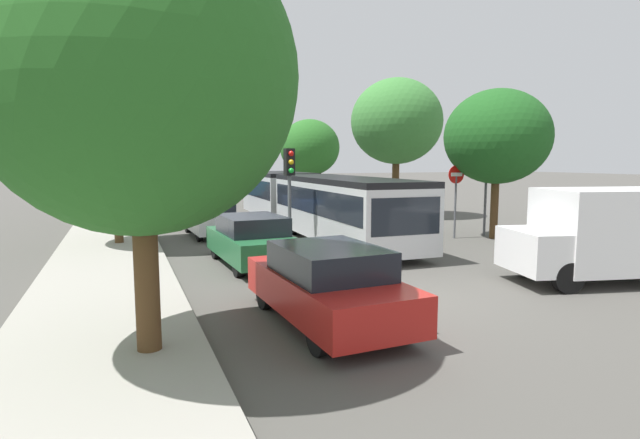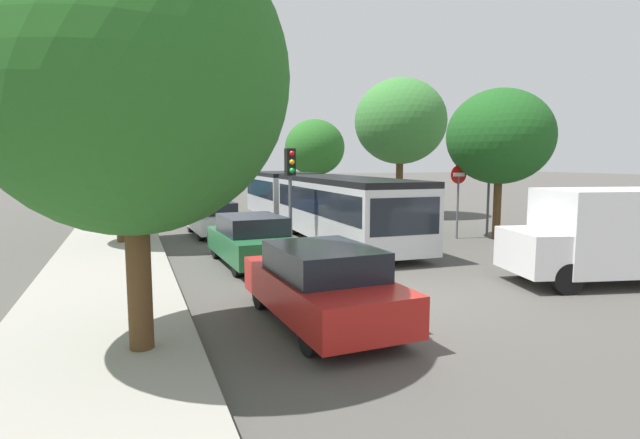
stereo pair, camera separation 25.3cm
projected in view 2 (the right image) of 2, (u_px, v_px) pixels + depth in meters
name	position (u px, v px, depth m)	size (l,w,h in m)	color
ground_plane	(394.00, 301.00, 10.73)	(200.00, 200.00, 0.00)	#4F4C47
kerb_strip_left	(117.00, 220.00, 24.84)	(3.20, 44.94, 0.14)	#9E998E
articulated_bus	(313.00, 199.00, 21.16)	(2.91, 16.27, 2.41)	silver
city_bus_rear	(171.00, 179.00, 42.29)	(3.46, 11.56, 2.45)	teal
queued_car_red	(322.00, 284.00, 9.14)	(1.95, 4.28, 1.46)	#B21E19
queued_car_green	(251.00, 240.00, 14.35)	(1.92, 4.21, 1.44)	#236638
queued_car_white	(213.00, 218.00, 20.04)	(1.82, 3.98, 1.36)	white
queued_car_blue	(197.00, 205.00, 25.15)	(2.05, 4.49, 1.54)	#284799
queued_car_black	(186.00, 198.00, 30.43)	(1.92, 4.22, 1.44)	black
white_van	(618.00, 233.00, 12.16)	(5.31, 3.04, 2.31)	white
traffic_light	(290.00, 176.00, 16.66)	(0.35, 0.38, 3.40)	#56595E
no_entry_sign	(458.00, 190.00, 19.07)	(0.70, 0.08, 2.82)	#56595E
direction_sign_post	(489.00, 172.00, 19.70)	(0.15, 1.40, 3.60)	#56595E
tree_left_near	(129.00, 84.00, 7.09)	(4.59, 4.59, 6.51)	#51381E
tree_left_mid	(115.00, 97.00, 17.01)	(5.06, 5.06, 8.26)	#51381E
tree_left_far	(129.00, 142.00, 24.37)	(3.36, 3.36, 5.54)	#51381E
tree_left_distant	(121.00, 134.00, 31.21)	(3.46, 3.46, 6.30)	#51381E
tree_right_near	(500.00, 137.00, 18.76)	(3.97, 3.97, 5.69)	#51381E
tree_right_mid	(399.00, 124.00, 26.39)	(4.84, 4.84, 7.32)	#51381E
tree_right_far	(316.00, 149.00, 37.36)	(4.48, 4.48, 6.07)	#51381E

